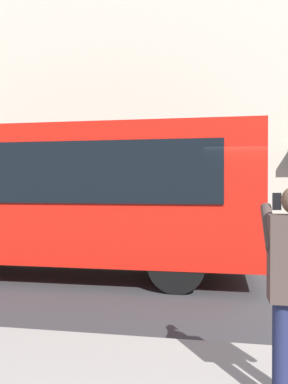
# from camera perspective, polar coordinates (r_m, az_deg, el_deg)

# --- Properties ---
(ground_plane) EXTENTS (60.00, 60.00, 0.00)m
(ground_plane) POSITION_cam_1_polar(r_m,az_deg,el_deg) (8.30, 17.48, -12.11)
(ground_plane) COLOR #38383A
(building_facade_far) EXTENTS (28.00, 1.55, 12.00)m
(building_facade_far) POSITION_cam_1_polar(r_m,az_deg,el_deg) (15.43, 14.44, 16.30)
(building_facade_far) COLOR beige
(building_facade_far) RESTS_ON ground_plane
(red_bus) EXTENTS (9.05, 2.54, 3.08)m
(red_bus) POSITION_cam_1_polar(r_m,az_deg,el_deg) (8.99, -14.19, -0.30)
(red_bus) COLOR red
(red_bus) RESTS_ON ground_plane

